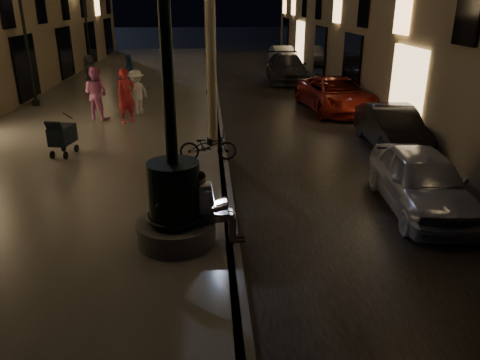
{
  "coord_description": "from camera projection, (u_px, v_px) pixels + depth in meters",
  "views": [
    {
      "loc": [
        -0.38,
        -5.51,
        4.27
      ],
      "look_at": [
        0.21,
        3.0,
        0.96
      ],
      "focal_mm": 35.0,
      "sensor_mm": 36.0,
      "label": 1
    }
  ],
  "objects": [
    {
      "name": "ground",
      "position": [
        216.0,
        103.0,
        20.64
      ],
      "size": [
        120.0,
        120.0,
        0.0
      ],
      "primitive_type": "plane",
      "color": "black",
      "rests_on": "ground"
    },
    {
      "name": "cobble_lane",
      "position": [
        284.0,
        101.0,
        20.83
      ],
      "size": [
        6.0,
        45.0,
        0.02
      ],
      "primitive_type": "cube",
      "color": "black",
      "rests_on": "ground"
    },
    {
      "name": "promenade",
      "position": [
        125.0,
        102.0,
        20.35
      ],
      "size": [
        8.0,
        45.0,
        0.2
      ],
      "primitive_type": "cube",
      "color": "#68635B",
      "rests_on": "ground"
    },
    {
      "name": "curb_strip",
      "position": [
        216.0,
        100.0,
        20.61
      ],
      "size": [
        0.25,
        45.0,
        0.2
      ],
      "primitive_type": "cube",
      "color": "#59595B",
      "rests_on": "ground"
    },
    {
      "name": "fountain_lamppost",
      "position": [
        174.0,
        189.0,
        8.05
      ],
      "size": [
        1.4,
        1.4,
        5.21
      ],
      "color": "#59595B",
      "rests_on": "promenade"
    },
    {
      "name": "seated_man_laptop",
      "position": [
        210.0,
        205.0,
        8.2
      ],
      "size": [
        0.96,
        0.33,
        1.33
      ],
      "color": "gray",
      "rests_on": "promenade"
    },
    {
      "name": "lamp_curb_a",
      "position": [
        209.0,
        39.0,
        12.94
      ],
      "size": [
        0.36,
        0.36,
        4.81
      ],
      "color": "black",
      "rests_on": "promenade"
    },
    {
      "name": "lamp_curb_b",
      "position": [
        208.0,
        25.0,
        20.39
      ],
      "size": [
        0.36,
        0.36,
        4.81
      ],
      "color": "black",
      "rests_on": "promenade"
    },
    {
      "name": "lamp_curb_c",
      "position": [
        207.0,
        18.0,
        27.83
      ],
      "size": [
        0.36,
        0.36,
        4.81
      ],
      "color": "black",
      "rests_on": "promenade"
    },
    {
      "name": "lamp_curb_d",
      "position": [
        207.0,
        14.0,
        35.27
      ],
      "size": [
        0.36,
        0.36,
        4.81
      ],
      "color": "black",
      "rests_on": "promenade"
    },
    {
      "name": "lamp_left_b",
      "position": [
        24.0,
        28.0,
        18.07
      ],
      "size": [
        0.36,
        0.36,
        4.81
      ],
      "color": "black",
      "rests_on": "promenade"
    },
    {
      "name": "lamp_left_c",
      "position": [
        86.0,
        18.0,
        27.37
      ],
      "size": [
        0.36,
        0.36,
        4.81
      ],
      "color": "black",
      "rests_on": "promenade"
    },
    {
      "name": "stroller",
      "position": [
        62.0,
        135.0,
        12.82
      ],
      "size": [
        0.64,
        1.17,
        1.17
      ],
      "rotation": [
        0.0,
        0.0,
        -0.2
      ],
      "color": "black",
      "rests_on": "promenade"
    },
    {
      "name": "car_front",
      "position": [
        422.0,
        181.0,
        9.95
      ],
      "size": [
        1.85,
        3.95,
        1.31
      ],
      "primitive_type": "imported",
      "rotation": [
        0.0,
        0.0,
        -0.08
      ],
      "color": "#AFB0B7",
      "rests_on": "ground"
    },
    {
      "name": "car_second",
      "position": [
        392.0,
        127.0,
        14.24
      ],
      "size": [
        1.46,
        3.85,
        1.26
      ],
      "primitive_type": "imported",
      "rotation": [
        0.0,
        0.0,
        -0.03
      ],
      "color": "black",
      "rests_on": "ground"
    },
    {
      "name": "car_third",
      "position": [
        335.0,
        95.0,
        18.85
      ],
      "size": [
        2.69,
        5.04,
        1.35
      ],
      "primitive_type": "imported",
      "rotation": [
        0.0,
        0.0,
        0.1
      ],
      "color": "maroon",
      "rests_on": "ground"
    },
    {
      "name": "car_rear",
      "position": [
        287.0,
        68.0,
        25.74
      ],
      "size": [
        2.3,
        5.13,
        1.46
      ],
      "primitive_type": "imported",
      "rotation": [
        0.0,
        0.0,
        -0.05
      ],
      "color": "#2E2F34",
      "rests_on": "ground"
    },
    {
      "name": "car_fifth",
      "position": [
        282.0,
        55.0,
        32.43
      ],
      "size": [
        1.48,
        3.87,
        1.26
      ],
      "primitive_type": "imported",
      "rotation": [
        0.0,
        0.0,
        0.04
      ],
      "color": "gray",
      "rests_on": "ground"
    },
    {
      "name": "pedestrian_red",
      "position": [
        126.0,
        96.0,
        16.19
      ],
      "size": [
        0.82,
        0.78,
        1.88
      ],
      "primitive_type": "imported",
      "rotation": [
        0.0,
        0.0,
        0.67
      ],
      "color": "red",
      "rests_on": "promenade"
    },
    {
      "name": "pedestrian_pink",
      "position": [
        96.0,
        93.0,
        16.68
      ],
      "size": [
        1.12,
        1.01,
        1.88
      ],
      "primitive_type": "imported",
      "rotation": [
        0.0,
        0.0,
        2.74
      ],
      "color": "pink",
      "rests_on": "promenade"
    },
    {
      "name": "pedestrian_white",
      "position": [
        137.0,
        92.0,
        17.44
      ],
      "size": [
        1.17,
        1.21,
        1.66
      ],
      "primitive_type": "imported",
      "rotation": [
        0.0,
        0.0,
        3.99
      ],
      "color": "silver",
      "rests_on": "promenade"
    },
    {
      "name": "pedestrian_blue",
      "position": [
        130.0,
        74.0,
        21.41
      ],
      "size": [
        0.62,
        1.08,
        1.74
      ],
      "primitive_type": "imported",
      "rotation": [
        0.0,
        0.0,
        4.91
      ],
      "color": "navy",
      "rests_on": "promenade"
    },
    {
      "name": "pedestrian_dark",
      "position": [
        90.0,
        72.0,
        22.35
      ],
      "size": [
        0.77,
        0.93,
        1.62
      ],
      "primitive_type": "imported",
      "rotation": [
        0.0,
        0.0,
        1.19
      ],
      "color": "#303035",
      "rests_on": "promenade"
    },
    {
      "name": "bicycle",
      "position": [
        208.0,
        146.0,
        12.51
      ],
      "size": [
        1.52,
        0.54,
        0.8
      ],
      "primitive_type": "imported",
      "rotation": [
        0.0,
        0.0,
        1.57
      ],
      "color": "black",
      "rests_on": "promenade"
    }
  ]
}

